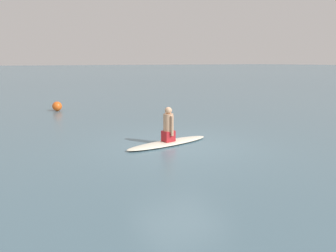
% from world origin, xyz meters
% --- Properties ---
extents(ground_plane, '(400.00, 400.00, 0.00)m').
position_xyz_m(ground_plane, '(0.00, 0.00, 0.00)').
color(ground_plane, slate).
extents(surfboard, '(2.82, 1.01, 0.10)m').
position_xyz_m(surfboard, '(-0.25, 0.28, 0.05)').
color(surfboard, silver).
rests_on(surfboard, ground).
extents(person_paddler, '(0.36, 0.44, 1.00)m').
position_xyz_m(person_paddler, '(-0.25, 0.28, 0.55)').
color(person_paddler, '#A51E23').
rests_on(person_paddler, surfboard).
extents(buoy_marker, '(0.45, 0.45, 0.45)m').
position_xyz_m(buoy_marker, '(-1.71, 8.60, 0.23)').
color(buoy_marker, '#E55919').
rests_on(buoy_marker, ground).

